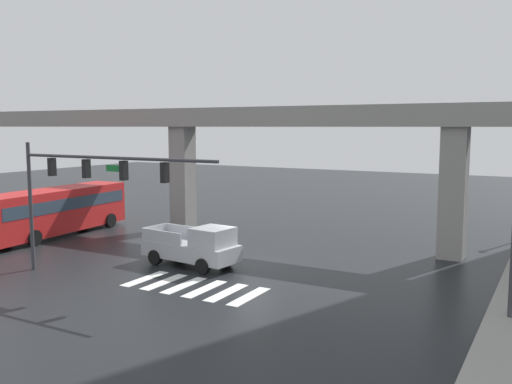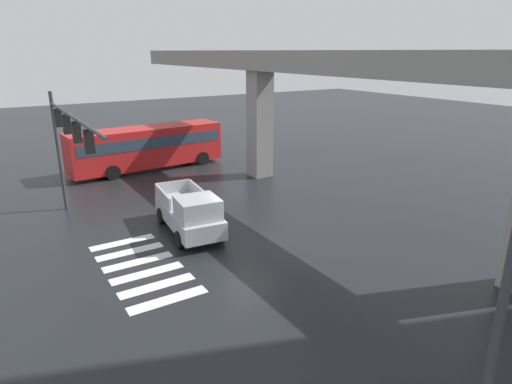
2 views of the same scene
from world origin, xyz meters
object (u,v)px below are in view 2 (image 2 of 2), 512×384
(pickup_truck, at_px, (190,213))
(traffic_signal_mast, at_px, (67,133))
(city_bus, at_px, (147,145))
(street_lamp_near_corner, at_px, (505,291))

(pickup_truck, height_order, traffic_signal_mast, traffic_signal_mast)
(pickup_truck, distance_m, traffic_signal_mast, 6.39)
(city_bus, bearing_deg, pickup_truck, -9.98)
(street_lamp_near_corner, bearing_deg, city_bus, 173.39)
(city_bus, relative_size, traffic_signal_mast, 1.01)
(traffic_signal_mast, bearing_deg, street_lamp_near_corner, 11.16)
(pickup_truck, relative_size, city_bus, 0.48)
(pickup_truck, xyz_separation_m, city_bus, (-12.41, 2.18, 0.73))
(traffic_signal_mast, height_order, street_lamp_near_corner, street_lamp_near_corner)
(traffic_signal_mast, xyz_separation_m, street_lamp_near_corner, (17.32, 3.42, -0.12))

